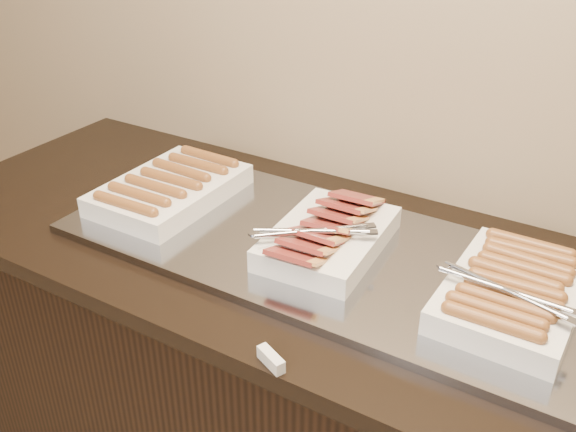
% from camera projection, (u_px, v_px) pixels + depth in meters
% --- Properties ---
extents(counter, '(2.06, 0.76, 0.90)m').
position_uv_depth(counter, '(316.00, 401.00, 1.64)').
color(counter, black).
rests_on(counter, ground).
extents(warming_tray, '(1.20, 0.50, 0.02)m').
position_uv_depth(warming_tray, '(327.00, 251.00, 1.41)').
color(warming_tray, gray).
rests_on(warming_tray, counter).
extents(dish_left, '(0.25, 0.37, 0.07)m').
position_uv_depth(dish_left, '(170.00, 188.00, 1.59)').
color(dish_left, white).
rests_on(dish_left, warming_tray).
extents(dish_center, '(0.26, 0.35, 0.09)m').
position_uv_depth(dish_center, '(327.00, 236.00, 1.38)').
color(dish_center, white).
rests_on(dish_center, warming_tray).
extents(dish_right, '(0.27, 0.36, 0.08)m').
position_uv_depth(dish_right, '(513.00, 291.00, 1.21)').
color(dish_right, white).
rests_on(dish_right, warming_tray).
extents(label_holder, '(0.06, 0.04, 0.02)m').
position_uv_depth(label_holder, '(271.00, 359.00, 1.10)').
color(label_holder, white).
rests_on(label_holder, counter).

